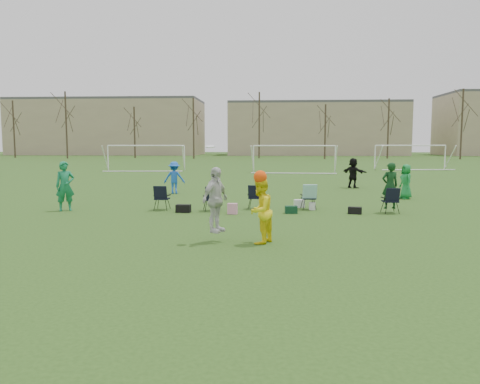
# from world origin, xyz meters

# --- Properties ---
(ground) EXTENTS (260.00, 260.00, 0.00)m
(ground) POSITION_xyz_m (0.00, 0.00, 0.00)
(ground) COLOR #284B17
(ground) RESTS_ON ground
(fielder_green_near) EXTENTS (0.84, 0.76, 1.93)m
(fielder_green_near) POSITION_xyz_m (-6.14, 7.40, 0.97)
(fielder_green_near) COLOR #15774A
(fielder_green_near) RESTS_ON ground
(fielder_blue) EXTENTS (1.12, 0.70, 1.67)m
(fielder_blue) POSITION_xyz_m (-3.16, 13.85, 0.84)
(fielder_blue) COLOR blue
(fielder_blue) RESTS_ON ground
(fielder_green_far) EXTENTS (0.68, 0.89, 1.64)m
(fielder_green_far) POSITION_xyz_m (8.27, 12.25, 0.82)
(fielder_green_far) COLOR #167F37
(fielder_green_far) RESTS_ON ground
(fielder_black) EXTENTS (1.49, 1.57, 1.77)m
(fielder_black) POSITION_xyz_m (6.73, 17.55, 0.89)
(fielder_black) COLOR black
(fielder_black) RESTS_ON ground
(center_contest) EXTENTS (2.09, 1.13, 2.58)m
(center_contest) POSITION_xyz_m (1.05, 1.91, 1.01)
(center_contest) COLOR silver
(center_contest) RESTS_ON ground
(sideline_setup) EXTENTS (9.47, 2.27, 1.91)m
(sideline_setup) POSITION_xyz_m (2.57, 7.91, 0.56)
(sideline_setup) COLOR #0F3716
(sideline_setup) RESTS_ON ground
(goal_left) EXTENTS (7.39, 0.76, 2.46)m
(goal_left) POSITION_xyz_m (-10.00, 34.00, 1.92)
(goal_left) COLOR white
(goal_left) RESTS_ON ground
(goal_mid) EXTENTS (7.40, 0.63, 2.46)m
(goal_mid) POSITION_xyz_m (4.00, 32.00, 1.92)
(goal_mid) COLOR white
(goal_mid) RESTS_ON ground
(goal_right) EXTENTS (7.35, 1.14, 2.46)m
(goal_right) POSITION_xyz_m (16.00, 38.00, 1.92)
(goal_right) COLOR white
(goal_right) RESTS_ON ground
(tree_line) EXTENTS (110.28, 3.28, 11.40)m
(tree_line) POSITION_xyz_m (0.24, 69.85, 5.09)
(tree_line) COLOR #382B21
(tree_line) RESTS_ON ground
(building_row) EXTENTS (126.00, 16.00, 13.00)m
(building_row) POSITION_xyz_m (6.73, 96.00, 5.99)
(building_row) COLOR tan
(building_row) RESTS_ON ground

